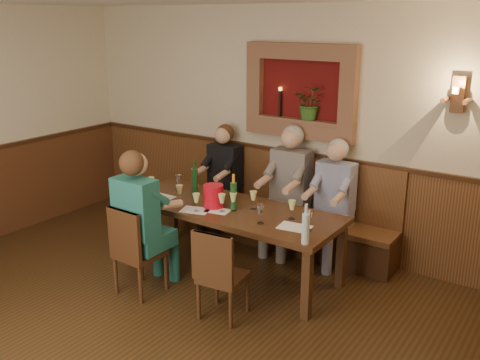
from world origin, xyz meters
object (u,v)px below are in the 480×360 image
at_px(person_bench_mid, 287,201).
at_px(wine_bottle_green_b, 195,182).
at_px(dining_table, 229,214).
at_px(spittoon_bucket, 213,196).
at_px(wine_bottle_green_a, 234,195).
at_px(person_bench_right, 331,214).
at_px(bench, 275,218).
at_px(water_bottle, 306,228).
at_px(chair_near_right, 222,291).
at_px(person_chair_front, 144,233).
at_px(chair_near_left, 139,268).
at_px(person_bench_left, 221,190).

distance_m(person_bench_mid, wine_bottle_green_b, 1.10).
relative_size(dining_table, spittoon_bucket, 9.98).
bearing_deg(wine_bottle_green_a, person_bench_right, 51.73).
height_order(wine_bottle_green_a, wine_bottle_green_b, wine_bottle_green_b).
distance_m(bench, spittoon_bucket, 1.18).
bearing_deg(water_bottle, spittoon_bucket, 166.57).
bearing_deg(chair_near_right, wine_bottle_green_b, 132.68).
relative_size(chair_near_right, person_chair_front, 0.59).
distance_m(spittoon_bucket, wine_bottle_green_b, 0.41).
relative_size(person_chair_front, water_bottle, 4.00).
xyz_separation_m(chair_near_left, spittoon_bucket, (0.35, 0.77, 0.60)).
relative_size(chair_near_right, person_bench_mid, 0.59).
distance_m(chair_near_left, water_bottle, 1.77).
bearing_deg(person_bench_left, chair_near_right, -53.29).
bearing_deg(dining_table, wine_bottle_green_b, 172.88).
relative_size(person_bench_right, spittoon_bucket, 5.84).
relative_size(spittoon_bucket, wine_bottle_green_a, 0.63).
height_order(bench, wine_bottle_green_b, wine_bottle_green_b).
bearing_deg(person_bench_left, person_bench_right, -0.01).
bearing_deg(person_chair_front, spittoon_bucket, 62.94).
bearing_deg(person_bench_left, spittoon_bucket, -57.55).
bearing_deg(chair_near_left, wine_bottle_green_a, 57.32).
xyz_separation_m(person_bench_mid, person_bench_right, (0.56, 0.00, -0.04)).
height_order(person_bench_left, wine_bottle_green_a, person_bench_left).
bearing_deg(bench, chair_near_right, -74.81).
distance_m(person_bench_right, wine_bottle_green_b, 1.54).
distance_m(dining_table, water_bottle, 1.18).
bearing_deg(person_chair_front, person_bench_right, 52.06).
relative_size(person_bench_mid, person_chair_front, 1.01).
height_order(chair_near_left, chair_near_right, chair_near_left).
bearing_deg(wine_bottle_green_b, person_bench_mid, 46.69).
distance_m(person_bench_right, wine_bottle_green_a, 1.16).
xyz_separation_m(person_bench_right, water_bottle, (0.32, -1.23, 0.32)).
distance_m(dining_table, wine_bottle_green_b, 0.57).
height_order(chair_near_left, water_bottle, water_bottle).
bearing_deg(spittoon_bucket, person_chair_front, -117.06).
bearing_deg(person_bench_right, person_chair_front, -127.94).
height_order(bench, chair_near_right, bench).
xyz_separation_m(chair_near_right, person_bench_mid, (-0.25, 1.60, 0.37)).
relative_size(chair_near_right, wine_bottle_green_b, 2.16).
xyz_separation_m(spittoon_bucket, water_bottle, (1.23, -0.29, 0.03)).
bearing_deg(person_bench_mid, person_chair_front, -113.45).
distance_m(person_chair_front, wine_bottle_green_a, 0.97).
height_order(spittoon_bucket, water_bottle, water_bottle).
bearing_deg(bench, person_bench_left, -171.84).
height_order(bench, wine_bottle_green_a, wine_bottle_green_a).
height_order(chair_near_right, person_chair_front, person_chair_front).
xyz_separation_m(bench, water_bottle, (1.10, -1.33, 0.57)).
distance_m(chair_near_right, wine_bottle_green_a, 1.05).
relative_size(chair_near_left, person_bench_left, 0.66).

